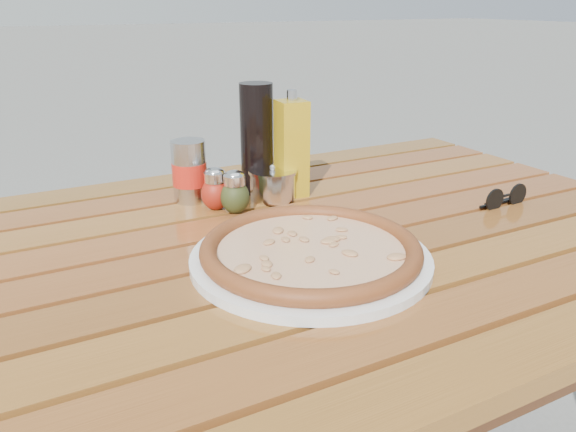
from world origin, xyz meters
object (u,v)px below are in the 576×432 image
dark_bottle (257,139)px  sunglasses (505,198)px  pizza (311,249)px  olive_oil_cruet (292,148)px  plate (311,259)px  oregano_shaker (235,193)px  table (293,277)px  pepper_shaker (215,190)px  soda_can (190,172)px  parmesan_tin (273,184)px

dark_bottle → sunglasses: 0.49m
pizza → olive_oil_cruet: size_ratio=2.08×
plate → sunglasses: size_ratio=3.28×
plate → oregano_shaker: (-0.02, 0.25, 0.03)m
table → pepper_shaker: (-0.07, 0.19, 0.11)m
table → plate: (-0.03, -0.10, 0.08)m
pepper_shaker → sunglasses: (0.50, -0.24, -0.02)m
olive_oil_cruet → soda_can: bearing=162.3°
parmesan_tin → dark_bottle: bearing=98.1°
olive_oil_cruet → pepper_shaker: bearing=-177.5°
pizza → soda_can: 0.36m
plate → dark_bottle: (0.07, 0.35, 0.10)m
pepper_shaker → parmesan_tin: (0.12, 0.00, -0.01)m
dark_bottle → oregano_shaker: bearing=-133.8°
dark_bottle → plate: bearing=-102.1°
pizza → oregano_shaker: size_ratio=5.34×
oregano_shaker → parmesan_tin: 0.10m
pepper_shaker → dark_bottle: (0.11, 0.06, 0.07)m
parmesan_tin → sunglasses: (0.37, -0.25, -0.01)m
sunglasses → table: bearing=170.6°
table → parmesan_tin: bearing=73.5°
pepper_shaker → sunglasses: size_ratio=0.75×
pepper_shaker → olive_oil_cruet: size_ratio=0.39×
oregano_shaker → dark_bottle: 0.15m
table → parmesan_tin: 0.23m
table → oregano_shaker: (-0.04, 0.15, 0.11)m
olive_oil_cruet → sunglasses: 0.42m
oregano_shaker → pepper_shaker: bearing=126.1°
olive_oil_cruet → sunglasses: (0.33, -0.25, -0.08)m
table → plate: plate is taller
pizza → pepper_shaker: 0.29m
plate → oregano_shaker: size_ratio=4.39×
parmesan_tin → oregano_shaker: bearing=-158.5°
soda_can → oregano_shaker: bearing=-63.7°
parmesan_tin → pepper_shaker: bearing=-178.2°
pepper_shaker → oregano_shaker: 0.04m
pizza → pepper_shaker: size_ratio=5.34×
plate → pizza: bearing=-38.7°
plate → soda_can: soda_can is taller
dark_bottle → parmesan_tin: (0.01, -0.05, -0.08)m
dark_bottle → pizza: bearing=-102.1°
pizza → dark_bottle: bearing=77.9°
soda_can → sunglasses: 0.61m
pizza → parmesan_tin: 0.30m
olive_oil_cruet → parmesan_tin: size_ratio=1.75×
pepper_shaker → parmesan_tin: size_ratio=0.68×
pizza → olive_oil_cruet: (0.13, 0.29, 0.07)m
olive_oil_cruet → parmesan_tin: olive_oil_cruet is taller
oregano_shaker → olive_oil_cruet: olive_oil_cruet is taller
pizza → sunglasses: (0.45, 0.04, -0.01)m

